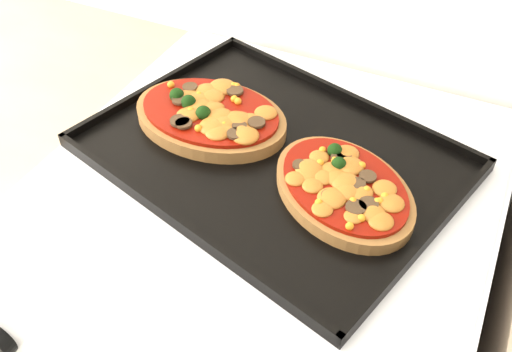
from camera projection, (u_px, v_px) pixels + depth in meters
The scene contains 4 objects.
stove at pixel (265, 349), 1.08m from camera, with size 0.60×0.60×0.91m, color white.
baking_tray at pixel (272, 152), 0.78m from camera, with size 0.48×0.36×0.02m, color black.
pizza_left at pixel (210, 115), 0.82m from camera, with size 0.23×0.16×0.03m, color brown, non-canonical shape.
pizza_right at pixel (344, 187), 0.71m from camera, with size 0.21×0.15×0.03m, color brown, non-canonical shape.
Camera 1 is at (0.20, 1.19, 1.43)m, focal length 40.00 mm.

